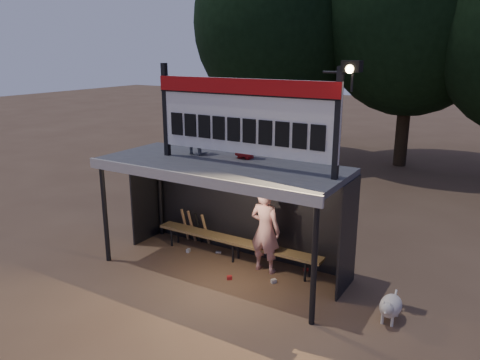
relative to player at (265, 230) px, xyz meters
name	(u,v)px	position (x,y,z in m)	size (l,w,h in m)	color
ground	(222,270)	(-0.78, -0.44, -0.91)	(80.00, 80.00, 0.00)	brown
player	(265,230)	(0.00, 0.00, 0.00)	(0.66, 0.44, 1.82)	white
child_a	(195,127)	(-1.71, -0.01, 1.99)	(0.57, 0.44, 1.17)	slate
child_b	(245,133)	(-0.58, 0.15, 1.94)	(0.52, 0.34, 1.07)	#AF1A1C
dugout_shelter	(228,183)	(-0.78, -0.19, 0.94)	(5.10, 2.08, 2.32)	#424245
scoreboard_assembly	(245,114)	(-0.23, -0.45, 2.42)	(4.10, 0.27, 1.99)	black
bench	(236,242)	(-0.78, 0.11, -0.48)	(4.00, 0.35, 0.48)	olive
tree_left	(274,23)	(-4.78, 9.56, 4.61)	(6.46, 6.46, 9.27)	#312115
tree_mid	(414,2)	(0.22, 11.06, 5.26)	(7.22, 7.22, 10.36)	#312315
dog	(390,306)	(2.72, -0.58, -0.63)	(0.36, 0.81, 0.49)	silver
bats	(195,227)	(-2.08, 0.38, -0.48)	(0.69, 0.35, 0.84)	#9B7148
litter	(241,266)	(-0.50, -0.13, -0.87)	(2.81, 1.26, 0.08)	#AF1E1E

